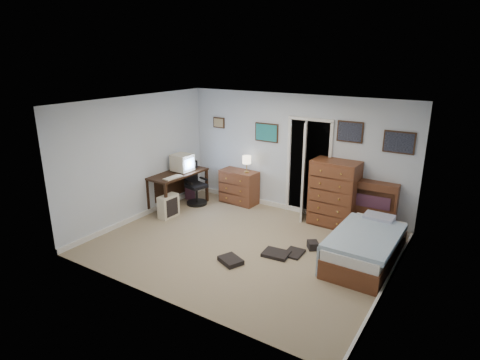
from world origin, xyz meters
name	(u,v)px	position (x,y,z in m)	size (l,w,h in m)	color
floor	(243,246)	(0.00, 0.00, -0.01)	(5.00, 4.00, 0.02)	gray
computer_desk	(175,180)	(-2.29, 0.83, 0.61)	(0.70, 1.40, 0.79)	black
crt_monitor	(182,163)	(-2.18, 0.97, 0.99)	(0.43, 0.40, 0.38)	beige
keyboard	(173,178)	(-2.02, 0.47, 0.81)	(0.16, 0.42, 0.03)	beige
pc_tower	(169,206)	(-2.00, 0.27, 0.24)	(0.24, 0.45, 0.48)	beige
office_chair	(195,188)	(-2.03, 1.19, 0.37)	(0.56, 0.56, 0.95)	black
media_stack	(190,182)	(-2.32, 1.36, 0.41)	(0.17, 0.17, 0.83)	maroon
low_dresser	(239,187)	(-1.22, 1.77, 0.38)	(0.85, 0.43, 0.76)	brown
table_lamp	(247,160)	(-1.02, 1.77, 1.03)	(0.20, 0.20, 0.37)	gold
doorway	(314,165)	(0.35, 2.27, 1.00)	(0.96, 1.12, 2.05)	black
tall_dresser	(334,193)	(1.01, 1.75, 0.65)	(0.89, 0.52, 1.31)	brown
headboard_bookcase	(367,204)	(1.63, 1.86, 0.52)	(1.10, 0.32, 0.98)	brown
bed	(365,246)	(1.99, 0.56, 0.28)	(0.99, 1.82, 0.59)	brown
wall_posters	(321,134)	(0.57, 1.98, 1.75)	(4.38, 0.04, 0.60)	#331E11
floor_clutter	(272,254)	(0.62, -0.07, 0.04)	(1.31, 1.52, 0.13)	black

